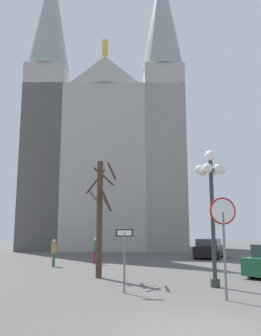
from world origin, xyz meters
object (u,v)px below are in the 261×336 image
object	(u,v)px
one_way_arrow_sign	(124,252)
cathedral	(106,154)
pedestrian_standing	(54,250)
stop_sign	(223,226)
street_lamp	(211,187)
bare_tree	(100,213)
pedestrian_walking	(96,248)
parked_car_near_black	(209,249)

from	to	relation	value
one_way_arrow_sign	cathedral	bearing A→B (deg)	93.14
pedestrian_standing	one_way_arrow_sign	bearing A→B (deg)	-65.96
stop_sign	street_lamp	world-z (taller)	street_lamp
stop_sign	bare_tree	size ratio (longest dim) A/B	0.59
one_way_arrow_sign	pedestrian_walking	xyz separation A→B (m)	(-1.59, 10.30, -0.37)
cathedral	parked_car_near_black	world-z (taller)	cathedral
cathedral	stop_sign	xyz separation A→B (m)	(4.65, -29.35, -8.66)
bare_tree	street_lamp	bearing A→B (deg)	-31.47
one_way_arrow_sign	bare_tree	size ratio (longest dim) A/B	0.40
cathedral	bare_tree	xyz separation A→B (m)	(0.47, -24.04, -8.03)
stop_sign	bare_tree	bearing A→B (deg)	128.16
pedestrian_standing	cathedral	bearing A→B (deg)	82.57
bare_tree	one_way_arrow_sign	bearing A→B (deg)	-74.74
parked_car_near_black	bare_tree	bearing A→B (deg)	-125.99
parked_car_near_black	pedestrian_walking	bearing A→B (deg)	-152.25
pedestrian_walking	stop_sign	bearing A→B (deg)	-68.14
street_lamp	parked_car_near_black	world-z (taller)	street_lamp
cathedral	one_way_arrow_sign	distance (m)	29.54
stop_sign	pedestrian_walking	xyz separation A→B (m)	(-4.71, 11.74, -1.27)
stop_sign	one_way_arrow_sign	distance (m)	3.55
one_way_arrow_sign	bare_tree	distance (m)	4.29
one_way_arrow_sign	bare_tree	world-z (taller)	bare_tree
stop_sign	pedestrian_walking	distance (m)	12.71
bare_tree	pedestrian_walking	size ratio (longest dim) A/B	3.26
pedestrian_standing	street_lamp	bearing A→B (deg)	-46.47
cathedral	one_way_arrow_sign	size ratio (longest dim) A/B	15.80
cathedral	pedestrian_walking	distance (m)	20.21
stop_sign	street_lamp	distance (m)	3.00
pedestrian_walking	cathedral	bearing A→B (deg)	89.80
one_way_arrow_sign	bare_tree	xyz separation A→B (m)	(-1.06, 3.87, 1.52)
street_lamp	parked_car_near_black	size ratio (longest dim) A/B	1.20
cathedral	bare_tree	bearing A→B (deg)	-88.87
parked_car_near_black	pedestrian_walking	distance (m)	9.52
street_lamp	parked_car_near_black	bearing A→B (deg)	76.17
parked_car_near_black	pedestrian_walking	size ratio (longest dim) A/B	2.68
street_lamp	cathedral	bearing A→B (deg)	100.57
cathedral	bare_tree	size ratio (longest dim) A/B	6.36
one_way_arrow_sign	parked_car_near_black	distance (m)	16.25
one_way_arrow_sign	pedestrian_standing	world-z (taller)	one_way_arrow_sign
cathedral	pedestrian_standing	xyz separation A→B (m)	(-2.47, -18.94, -9.99)
pedestrian_walking	street_lamp	bearing A→B (deg)	-61.16
one_way_arrow_sign	pedestrian_walking	world-z (taller)	one_way_arrow_sign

